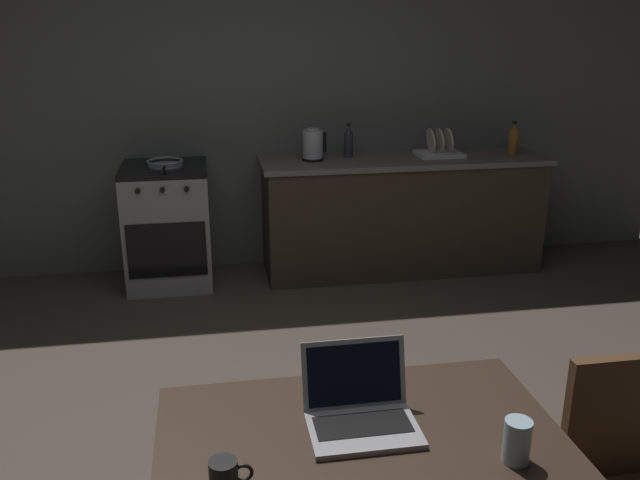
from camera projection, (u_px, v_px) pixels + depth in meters
ground_plane at (283, 456)px, 3.02m from camera, size 12.00×12.00×0.00m
back_wall at (278, 89)px, 5.05m from camera, size 6.40×0.10×2.73m
kitchen_counter at (401, 213)px, 5.16m from camera, size 2.16×0.64×0.89m
stove_oven at (168, 225)px, 4.87m from camera, size 0.60×0.62×0.89m
dining_table at (365, 470)px, 1.90m from camera, size 1.17×0.84×0.74m
laptop at (360, 411)px, 1.97m from camera, size 0.32×0.28×0.22m
electric_kettle at (313, 145)px, 4.87m from camera, size 0.18×0.16×0.24m
bottle at (513, 139)px, 5.07m from camera, size 0.08×0.08×0.25m
frying_pan at (165, 163)px, 4.70m from camera, size 0.26×0.43×0.05m
coffee_mug at (225, 476)px, 1.68m from camera, size 0.11×0.07×0.09m
drinking_glass at (517, 441)px, 1.80m from camera, size 0.07×0.07×0.13m
dish_rack at (439, 150)px, 5.05m from camera, size 0.34×0.26×0.21m
bottle_b at (348, 141)px, 4.99m from camera, size 0.07×0.07×0.25m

